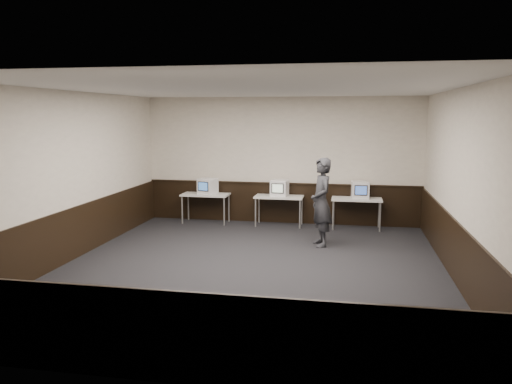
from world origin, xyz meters
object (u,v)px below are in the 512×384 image
at_px(desk_center, 279,199).
at_px(emac_center, 280,188).
at_px(person, 321,202).
at_px(desk_left, 206,197).
at_px(desk_right, 357,201).
at_px(emac_left, 208,186).
at_px(emac_right, 360,190).

xyz_separation_m(desk_center, emac_center, (0.01, 0.00, 0.27)).
distance_m(emac_center, person, 2.09).
relative_size(desk_left, person, 0.64).
xyz_separation_m(desk_right, emac_center, (-1.89, 0.00, 0.27)).
bearing_deg(person, emac_left, -139.97).
distance_m(emac_center, emac_right, 1.96).
height_order(emac_center, person, person).
bearing_deg(emac_left, desk_center, 16.49).
relative_size(desk_left, emac_center, 2.56).
distance_m(desk_center, emac_left, 1.86).
relative_size(desk_right, person, 0.64).
xyz_separation_m(desk_left, emac_left, (0.06, -0.01, 0.27)).
bearing_deg(person, desk_center, -166.55).
bearing_deg(desk_center, emac_center, 15.46).
bearing_deg(desk_center, emac_right, 1.15).
bearing_deg(desk_right, desk_left, 180.00).
bearing_deg(emac_center, desk_right, 5.27).
relative_size(emac_right, person, 0.25).
bearing_deg(emac_center, person, -51.96).
xyz_separation_m(desk_right, emac_left, (-3.74, -0.01, 0.27)).
height_order(desk_left, emac_right, emac_right).
relative_size(emac_center, emac_right, 1.01).
bearing_deg(desk_left, desk_center, 0.00).
height_order(desk_center, person, person).
xyz_separation_m(desk_left, emac_right, (3.87, 0.04, 0.28)).
bearing_deg(desk_right, emac_center, 179.90).
relative_size(desk_left, emac_left, 2.31).
distance_m(emac_left, person, 3.46).
height_order(desk_left, desk_center, same).
height_order(desk_right, emac_center, emac_center).
distance_m(desk_left, person, 3.52).
relative_size(desk_left, emac_right, 2.58).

